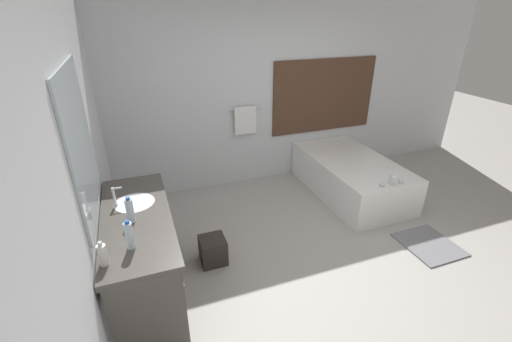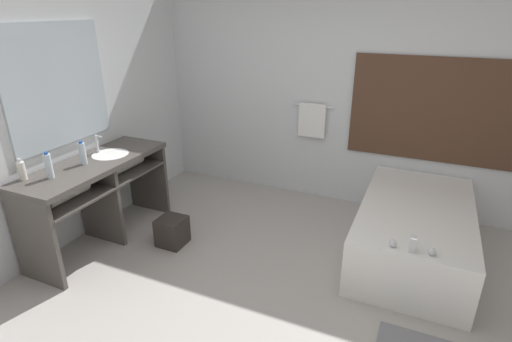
# 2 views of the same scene
# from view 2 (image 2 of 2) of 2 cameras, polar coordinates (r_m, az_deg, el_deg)

# --- Properties ---
(ground_plane) EXTENTS (16.00, 16.00, 0.00)m
(ground_plane) POSITION_cam_2_polar(r_m,az_deg,el_deg) (3.35, 1.24, -19.32)
(ground_plane) COLOR #A8A39E
(ground_plane) RESTS_ON ground
(wall_back_with_blinds) EXTENTS (7.40, 0.13, 2.70)m
(wall_back_with_blinds) POSITION_cam_2_polar(r_m,az_deg,el_deg) (4.71, 12.49, 11.13)
(wall_back_with_blinds) COLOR silver
(wall_back_with_blinds) RESTS_ON ground_plane
(wall_left_with_mirror) EXTENTS (0.08, 7.40, 2.70)m
(wall_left_with_mirror) POSITION_cam_2_polar(r_m,az_deg,el_deg) (4.03, -29.51, 6.98)
(wall_left_with_mirror) COLOR silver
(wall_left_with_mirror) RESTS_ON ground_plane
(vanity_counter) EXTENTS (0.57, 1.54, 0.86)m
(vanity_counter) POSITION_cam_2_polar(r_m,az_deg,el_deg) (4.19, -21.56, -1.51)
(vanity_counter) COLOR #4C4742
(vanity_counter) RESTS_ON ground_plane
(sink_faucet) EXTENTS (0.09, 0.04, 0.18)m
(sink_faucet) POSITION_cam_2_polar(r_m,az_deg,el_deg) (4.33, -21.73, 3.62)
(sink_faucet) COLOR silver
(sink_faucet) RESTS_ON vanity_counter
(bathtub) EXTENTS (0.99, 1.78, 0.64)m
(bathtub) POSITION_cam_2_polar(r_m,az_deg,el_deg) (4.10, 21.66, -7.61)
(bathtub) COLOR white
(bathtub) RESTS_ON ground_plane
(water_bottle_1) EXTENTS (0.06, 0.06, 0.24)m
(water_bottle_1) POSITION_cam_2_polar(r_m,az_deg,el_deg) (3.84, -27.51, 0.67)
(water_bottle_1) COLOR silver
(water_bottle_1) RESTS_ON vanity_counter
(water_bottle_2) EXTENTS (0.06, 0.06, 0.22)m
(water_bottle_2) POSITION_cam_2_polar(r_m,az_deg,el_deg) (4.04, -23.54, 2.33)
(water_bottle_2) COLOR silver
(water_bottle_2) RESTS_ON vanity_counter
(soap_dispenser) EXTENTS (0.06, 0.06, 0.19)m
(soap_dispenser) POSITION_cam_2_polar(r_m,az_deg,el_deg) (3.92, -30.46, 0.06)
(soap_dispenser) COLOR white
(soap_dispenser) RESTS_ON vanity_counter
(waste_bin) EXTENTS (0.26, 0.26, 0.29)m
(waste_bin) POSITION_cam_2_polar(r_m,az_deg,el_deg) (4.13, -11.89, -8.42)
(waste_bin) COLOR #2D2823
(waste_bin) RESTS_ON ground_plane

